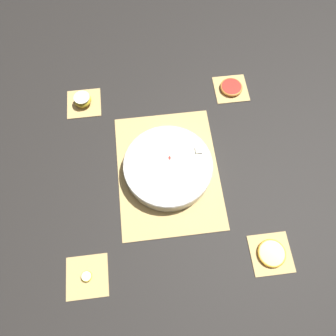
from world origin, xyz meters
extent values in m
plane|color=black|center=(0.00, 0.00, 0.00)|extent=(6.00, 6.00, 0.00)
cube|color=tan|center=(0.00, 0.00, 0.00)|extent=(0.46, 0.34, 0.01)
cube|color=brown|center=(-0.18, 0.00, 0.00)|extent=(0.01, 0.34, 0.00)
cube|color=brown|center=(-0.14, 0.00, 0.00)|extent=(0.01, 0.34, 0.00)
cube|color=brown|center=(-0.09, 0.00, 0.00)|extent=(0.01, 0.34, 0.00)
cube|color=brown|center=(-0.05, 0.00, 0.00)|extent=(0.01, 0.34, 0.00)
cube|color=brown|center=(0.00, 0.00, 0.00)|extent=(0.01, 0.34, 0.00)
cube|color=brown|center=(0.05, 0.00, 0.00)|extent=(0.01, 0.34, 0.00)
cube|color=brown|center=(0.09, 0.00, 0.00)|extent=(0.01, 0.34, 0.00)
cube|color=brown|center=(0.14, 0.00, 0.00)|extent=(0.01, 0.34, 0.00)
cube|color=brown|center=(0.18, 0.00, 0.00)|extent=(0.01, 0.34, 0.00)
cube|color=tan|center=(-0.32, -0.28, 0.00)|extent=(0.13, 0.13, 0.01)
cube|color=brown|center=(-0.35, -0.28, 0.00)|extent=(0.00, 0.12, 0.00)
cube|color=brown|center=(-0.32, -0.28, 0.00)|extent=(0.00, 0.12, 0.00)
cube|color=brown|center=(-0.28, -0.28, 0.00)|extent=(0.00, 0.12, 0.00)
cube|color=tan|center=(0.32, -0.28, 0.00)|extent=(0.13, 0.13, 0.01)
cube|color=brown|center=(0.28, -0.28, 0.00)|extent=(0.00, 0.12, 0.00)
cube|color=brown|center=(0.32, -0.28, 0.00)|extent=(0.00, 0.12, 0.00)
cube|color=brown|center=(0.35, -0.28, 0.00)|extent=(0.00, 0.12, 0.00)
cube|color=tan|center=(-0.32, 0.28, 0.00)|extent=(0.13, 0.13, 0.01)
cube|color=brown|center=(-0.35, 0.28, 0.00)|extent=(0.00, 0.12, 0.00)
cube|color=brown|center=(-0.32, 0.28, 0.00)|extent=(0.00, 0.12, 0.00)
cube|color=brown|center=(-0.28, 0.28, 0.00)|extent=(0.00, 0.12, 0.00)
cube|color=tan|center=(0.32, 0.28, 0.00)|extent=(0.13, 0.13, 0.01)
cube|color=brown|center=(0.28, 0.28, 0.00)|extent=(0.00, 0.12, 0.00)
cube|color=brown|center=(0.32, 0.28, 0.00)|extent=(0.00, 0.12, 0.00)
cube|color=brown|center=(0.35, 0.28, 0.00)|extent=(0.00, 0.12, 0.00)
cylinder|color=silver|center=(0.00, 0.00, 0.03)|extent=(0.29, 0.29, 0.05)
torus|color=silver|center=(0.00, 0.00, 0.05)|extent=(0.30, 0.30, 0.01)
cylinder|color=#F7EFC6|center=(-0.04, 0.11, 0.04)|extent=(0.03, 0.03, 0.01)
cylinder|color=#F7EFC6|center=(0.11, 0.05, 0.02)|extent=(0.03, 0.03, 0.01)
cylinder|color=#F7EFC6|center=(0.03, -0.08, 0.03)|extent=(0.03, 0.03, 0.01)
cylinder|color=#F7EFC6|center=(0.02, 0.11, 0.02)|extent=(0.03, 0.03, 0.01)
cylinder|color=#F7EFC6|center=(-0.09, 0.06, 0.02)|extent=(0.03, 0.03, 0.01)
cylinder|color=#F7EFC6|center=(-0.12, 0.00, 0.03)|extent=(0.03, 0.03, 0.01)
cylinder|color=#F7EFC6|center=(-0.02, 0.06, 0.02)|extent=(0.03, 0.03, 0.01)
cube|color=beige|center=(0.00, 0.04, 0.04)|extent=(0.03, 0.03, 0.03)
cube|color=beige|center=(-0.06, -0.05, 0.04)|extent=(0.03, 0.03, 0.03)
cube|color=beige|center=(-0.01, -0.03, 0.04)|extent=(0.03, 0.03, 0.03)
cube|color=beige|center=(-0.03, 0.01, 0.02)|extent=(0.02, 0.02, 0.02)
cube|color=beige|center=(0.04, -0.11, 0.05)|extent=(0.02, 0.02, 0.02)
cube|color=beige|center=(-0.06, 0.06, 0.05)|extent=(0.03, 0.03, 0.03)
cube|color=beige|center=(0.07, -0.01, 0.03)|extent=(0.03, 0.03, 0.03)
cube|color=beige|center=(-0.09, -0.04, 0.04)|extent=(0.03, 0.03, 0.03)
cube|color=beige|center=(-0.10, 0.02, 0.04)|extent=(0.02, 0.02, 0.02)
cube|color=beige|center=(-0.07, -0.07, 0.02)|extent=(0.02, 0.02, 0.02)
ellipsoid|color=orange|center=(0.10, 0.00, 0.02)|extent=(0.03, 0.02, 0.01)
ellipsoid|color=red|center=(0.02, -0.01, 0.05)|extent=(0.03, 0.02, 0.01)
ellipsoid|color=orange|center=(-0.02, -0.11, 0.04)|extent=(0.03, 0.02, 0.01)
ellipsoid|color=orange|center=(0.05, -0.06, 0.04)|extent=(0.03, 0.02, 0.01)
ellipsoid|color=gold|center=(0.32, 0.28, 0.02)|extent=(0.06, 0.06, 0.04)
cylinder|color=beige|center=(0.32, 0.28, 0.04)|extent=(0.06, 0.06, 0.00)
cylinder|color=orange|center=(-0.32, -0.28, 0.01)|extent=(0.08, 0.08, 0.01)
torus|color=#F4A82D|center=(-0.32, -0.28, 0.01)|extent=(0.09, 0.09, 0.01)
cylinder|color=#F7EFC6|center=(-0.32, 0.28, 0.01)|extent=(0.03, 0.03, 0.01)
torus|color=yellow|center=(-0.32, 0.28, 0.01)|extent=(0.03, 0.03, 0.01)
cylinder|color=red|center=(0.32, -0.28, 0.01)|extent=(0.08, 0.08, 0.01)
torus|color=orange|center=(0.32, -0.28, 0.01)|extent=(0.09, 0.09, 0.01)
camera|label=1|loc=(-0.45, 0.05, 1.04)|focal=35.00mm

